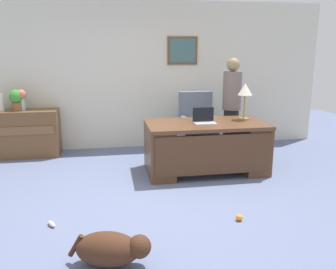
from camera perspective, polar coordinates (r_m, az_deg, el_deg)
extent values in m
plane|color=slate|center=(4.41, -0.82, -10.49)|extent=(12.00, 12.00, 0.00)
cube|color=beige|center=(6.63, -4.44, 9.57)|extent=(7.00, 0.12, 2.70)
cube|color=brown|center=(6.66, 2.38, 13.57)|extent=(0.57, 0.03, 0.51)
cube|color=#446765|center=(6.64, 2.42, 13.57)|extent=(0.49, 0.01, 0.43)
cube|color=brown|center=(5.22, 6.22, 1.69)|extent=(1.77, 0.96, 0.05)
cube|color=brown|center=(5.17, -1.43, -2.69)|extent=(0.36, 0.90, 0.71)
cube|color=brown|center=(5.54, 13.15, -1.93)|extent=(0.36, 0.90, 0.71)
cube|color=#4E2F1C|center=(4.89, 7.57, -3.32)|extent=(1.67, 0.04, 0.57)
cube|color=brown|center=(6.58, -23.76, 0.12)|extent=(1.48, 0.48, 0.81)
cube|color=brown|center=(6.33, -24.36, 0.47)|extent=(1.38, 0.02, 0.14)
cube|color=slate|center=(6.20, 4.97, 0.13)|extent=(0.60, 0.58, 0.18)
cylinder|color=black|center=(6.25, 4.93, -1.93)|extent=(0.10, 0.10, 0.28)
cylinder|color=black|center=(6.29, 4.91, -2.94)|extent=(0.52, 0.52, 0.05)
cube|color=slate|center=(6.35, 4.50, 4.20)|extent=(0.60, 0.12, 0.64)
cube|color=slate|center=(6.10, 2.64, 1.86)|extent=(0.08, 0.50, 0.22)
cube|color=slate|center=(6.23, 7.32, 2.01)|extent=(0.08, 0.50, 0.22)
cylinder|color=#262323|center=(6.25, 10.20, 0.40)|extent=(0.26, 0.26, 0.81)
cylinder|color=slate|center=(6.13, 10.48, 7.09)|extent=(0.32, 0.32, 0.65)
sphere|color=#978256|center=(6.10, 10.65, 11.19)|extent=(0.22, 0.22, 0.22)
ellipsoid|color=#472819|center=(3.15, -9.88, -18.03)|extent=(0.61, 0.43, 0.30)
sphere|color=#472819|center=(3.08, -4.69, -17.83)|extent=(0.20, 0.20, 0.20)
cylinder|color=#472819|center=(3.22, -14.87, -17.18)|extent=(0.15, 0.08, 0.21)
cube|color=#B2B5BA|center=(5.14, 6.07, 1.86)|extent=(0.32, 0.22, 0.01)
cube|color=black|center=(5.21, 5.79, 3.29)|extent=(0.32, 0.01, 0.21)
cylinder|color=#9E8447|center=(5.56, 12.30, 2.54)|extent=(0.16, 0.16, 0.02)
cylinder|color=#9E8447|center=(5.52, 12.40, 4.49)|extent=(0.02, 0.02, 0.36)
cone|color=silver|center=(5.49, 12.54, 7.26)|extent=(0.22, 0.22, 0.18)
cylinder|color=#A1C4CB|center=(6.46, -22.74, 4.57)|extent=(0.09, 0.09, 0.20)
sphere|color=#CE6F5C|center=(6.44, -22.87, 6.09)|extent=(0.17, 0.17, 0.17)
cylinder|color=silver|center=(6.54, -25.72, 4.80)|extent=(0.10, 0.10, 0.30)
cylinder|color=brown|center=(6.48, -23.44, 4.24)|extent=(0.18, 0.18, 0.14)
sphere|color=green|center=(6.46, -23.58, 5.73)|extent=(0.24, 0.24, 0.24)
sphere|color=orange|center=(3.95, 11.59, -13.19)|extent=(0.07, 0.07, 0.07)
ellipsoid|color=beige|center=(3.96, -18.53, -13.73)|extent=(0.12, 0.15, 0.05)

